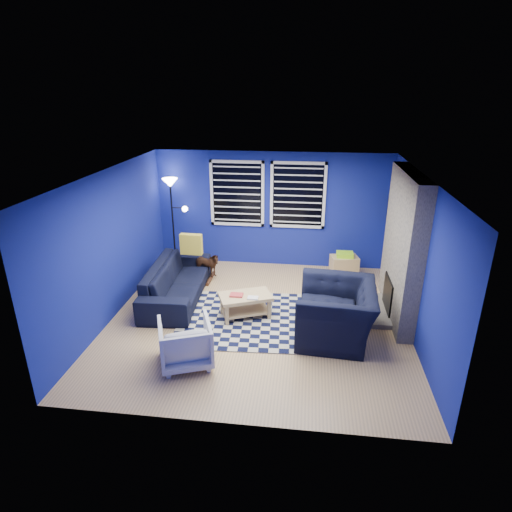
{
  "coord_description": "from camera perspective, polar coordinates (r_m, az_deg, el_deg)",
  "views": [
    {
      "loc": [
        0.77,
        -6.43,
        3.73
      ],
      "look_at": [
        -0.07,
        0.3,
        1.04
      ],
      "focal_mm": 30.0,
      "sensor_mm": 36.0,
      "label": 1
    }
  ],
  "objects": [
    {
      "name": "floor",
      "position": [
        7.47,
        0.26,
        -8.34
      ],
      "size": [
        5.0,
        5.0,
        0.0
      ],
      "primitive_type": "plane",
      "color": "tan",
      "rests_on": "ground"
    },
    {
      "name": "ceiling",
      "position": [
        6.59,
        0.3,
        10.84
      ],
      "size": [
        5.0,
        5.0,
        0.0
      ],
      "primitive_type": "plane",
      "rotation": [
        3.14,
        0.0,
        0.0
      ],
      "color": "white",
      "rests_on": "wall_back"
    },
    {
      "name": "wall_back",
      "position": [
        9.3,
        2.12,
        6.12
      ],
      "size": [
        5.0,
        0.0,
        5.0
      ],
      "primitive_type": "plane",
      "rotation": [
        1.57,
        0.0,
        0.0
      ],
      "color": "navy",
      "rests_on": "floor"
    },
    {
      "name": "wall_left",
      "position": [
        7.63,
        -18.73,
        1.44
      ],
      "size": [
        0.0,
        5.0,
        5.0
      ],
      "primitive_type": "plane",
      "rotation": [
        1.57,
        0.0,
        1.57
      ],
      "color": "navy",
      "rests_on": "floor"
    },
    {
      "name": "wall_right",
      "position": [
        7.1,
        20.73,
        -0.29
      ],
      "size": [
        0.0,
        5.0,
        5.0
      ],
      "primitive_type": "plane",
      "rotation": [
        1.57,
        0.0,
        -1.57
      ],
      "color": "navy",
      "rests_on": "floor"
    },
    {
      "name": "fireplace",
      "position": [
        7.55,
        18.83,
        0.78
      ],
      "size": [
        0.65,
        2.0,
        2.5
      ],
      "color": "gray",
      "rests_on": "floor"
    },
    {
      "name": "window_left",
      "position": [
        9.27,
        -2.54,
        8.3
      ],
      "size": [
        1.17,
        0.06,
        1.42
      ],
      "color": "black",
      "rests_on": "wall_back"
    },
    {
      "name": "window_right",
      "position": [
        9.14,
        5.6,
        8.03
      ],
      "size": [
        1.17,
        0.06,
        1.42
      ],
      "color": "black",
      "rests_on": "wall_back"
    },
    {
      "name": "tv",
      "position": [
        8.9,
        17.79,
        5.39
      ],
      "size": [
        0.07,
        1.0,
        0.58
      ],
      "color": "black",
      "rests_on": "wall_right"
    },
    {
      "name": "rug",
      "position": [
        7.45,
        -0.43,
        -8.39
      ],
      "size": [
        2.6,
        2.13,
        0.02
      ],
      "primitive_type": "cube",
      "rotation": [
        0.0,
        0.0,
        0.05
      ],
      "color": "black",
      "rests_on": "floor"
    },
    {
      "name": "sofa",
      "position": [
        8.17,
        -10.49,
        -3.32
      ],
      "size": [
        2.35,
        1.02,
        0.67
      ],
      "primitive_type": "imported",
      "rotation": [
        0.0,
        0.0,
        1.62
      ],
      "color": "black",
      "rests_on": "floor"
    },
    {
      "name": "armchair_big",
      "position": [
        6.89,
        10.63,
        -7.36
      ],
      "size": [
        1.42,
        1.26,
        0.88
      ],
      "primitive_type": "imported",
      "rotation": [
        0.0,
        0.0,
        -1.64
      ],
      "color": "black",
      "rests_on": "floor"
    },
    {
      "name": "armchair_bent",
      "position": [
        6.3,
        -9.4,
        -11.33
      ],
      "size": [
        0.94,
        0.95,
        0.67
      ],
      "primitive_type": "imported",
      "rotation": [
        0.0,
        0.0,
        3.51
      ],
      "color": "gray",
      "rests_on": "floor"
    },
    {
      "name": "rocking_horse",
      "position": [
        8.83,
        -6.78,
        -1.18
      ],
      "size": [
        0.35,
        0.65,
        0.53
      ],
      "primitive_type": "imported",
      "rotation": [
        0.0,
        0.0,
        1.46
      ],
      "color": "#482617",
      "rests_on": "floor"
    },
    {
      "name": "coffee_table",
      "position": [
        7.39,
        -1.44,
        -6.02
      ],
      "size": [
        1.0,
        0.8,
        0.44
      ],
      "rotation": [
        0.0,
        0.0,
        0.39
      ],
      "color": "tan",
      "rests_on": "rug"
    },
    {
      "name": "cabinet",
      "position": [
        9.14,
        11.64,
        -1.31
      ],
      "size": [
        0.61,
        0.47,
        0.54
      ],
      "rotation": [
        0.0,
        0.0,
        0.22
      ],
      "color": "tan",
      "rests_on": "floor"
    },
    {
      "name": "floor_lamp",
      "position": [
        9.39,
        -11.16,
        8.01
      ],
      "size": [
        0.53,
        0.32,
        1.94
      ],
      "color": "black",
      "rests_on": "floor"
    },
    {
      "name": "throw_pillow",
      "position": [
        8.43,
        -8.63,
        1.57
      ],
      "size": [
        0.43,
        0.15,
        0.41
      ],
      "primitive_type": "cube",
      "rotation": [
        0.0,
        0.0,
        -0.04
      ],
      "color": "gold",
      "rests_on": "sofa"
    }
  ]
}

